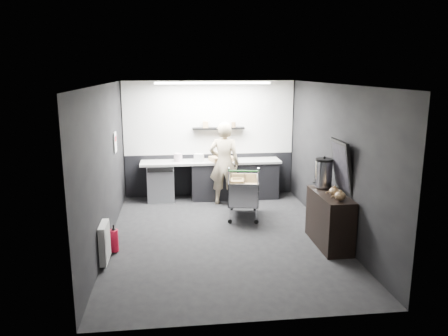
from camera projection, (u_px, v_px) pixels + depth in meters
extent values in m
plane|color=black|center=(223.00, 237.00, 7.86)|extent=(5.50, 5.50, 0.00)
plane|color=silver|center=(223.00, 84.00, 7.27)|extent=(5.50, 5.50, 0.00)
plane|color=black|center=(209.00, 139.00, 10.23)|extent=(5.50, 0.00, 5.50)
plane|color=black|center=(251.00, 214.00, 4.90)|extent=(5.50, 0.00, 5.50)
plane|color=black|center=(105.00, 166.00, 7.33)|extent=(0.00, 5.50, 5.50)
plane|color=black|center=(334.00, 161.00, 7.79)|extent=(0.00, 5.50, 5.50)
cube|color=silver|center=(209.00, 118.00, 10.10)|extent=(3.95, 0.02, 1.70)
cube|color=black|center=(210.00, 175.00, 10.40)|extent=(3.95, 0.02, 1.00)
cube|color=black|center=(219.00, 128.00, 10.07)|extent=(1.20, 0.22, 0.04)
cylinder|color=silver|center=(269.00, 104.00, 10.19)|extent=(0.20, 0.03, 0.20)
cube|color=silver|center=(115.00, 142.00, 8.55)|extent=(0.02, 0.30, 0.40)
cube|color=red|center=(115.00, 139.00, 8.54)|extent=(0.02, 0.22, 0.10)
cube|color=silver|center=(104.00, 242.00, 6.69)|extent=(0.10, 0.50, 0.60)
cube|color=white|center=(213.00, 83.00, 9.07)|extent=(2.40, 0.20, 0.04)
cube|color=black|center=(234.00, 180.00, 10.18)|extent=(2.00, 0.56, 0.85)
cube|color=#A5A5A0|center=(211.00, 162.00, 10.01)|extent=(3.20, 0.60, 0.05)
cube|color=#9EA0A5|center=(161.00, 182.00, 9.98)|extent=(0.60, 0.58, 0.85)
cube|color=black|center=(160.00, 170.00, 9.61)|extent=(0.56, 0.02, 0.10)
imported|color=beige|center=(224.00, 164.00, 9.60)|extent=(0.77, 0.60, 1.85)
cube|color=silver|center=(243.00, 201.00, 8.86)|extent=(0.74, 1.00, 0.02)
cube|color=silver|center=(229.00, 190.00, 8.77)|extent=(0.17, 0.91, 0.48)
cube|color=silver|center=(257.00, 190.00, 8.84)|extent=(0.17, 0.91, 0.48)
cube|color=silver|center=(247.00, 196.00, 8.37)|extent=(0.59, 0.12, 0.48)
cube|color=silver|center=(240.00, 184.00, 9.24)|extent=(0.59, 0.12, 0.48)
cylinder|color=silver|center=(234.00, 215.00, 8.46)|extent=(0.02, 0.02, 0.32)
cylinder|color=silver|center=(260.00, 214.00, 8.51)|extent=(0.02, 0.02, 0.32)
cylinder|color=silver|center=(228.00, 203.00, 9.27)|extent=(0.02, 0.02, 0.32)
cylinder|color=silver|center=(252.00, 202.00, 9.32)|extent=(0.02, 0.02, 0.32)
cylinder|color=#278F30|center=(248.00, 171.00, 8.20)|extent=(0.59, 0.13, 0.03)
cube|color=brown|center=(236.00, 190.00, 8.90)|extent=(0.31, 0.36, 0.41)
cube|color=brown|center=(252.00, 193.00, 8.71)|extent=(0.28, 0.34, 0.37)
cylinder|color=black|center=(234.00, 222.00, 8.49)|extent=(0.09, 0.04, 0.09)
cylinder|color=black|center=(228.00, 209.00, 9.30)|extent=(0.09, 0.04, 0.09)
cylinder|color=black|center=(259.00, 221.00, 8.55)|extent=(0.09, 0.04, 0.09)
cylinder|color=black|center=(252.00, 208.00, 9.36)|extent=(0.09, 0.04, 0.09)
cube|color=black|center=(329.00, 220.00, 7.41)|extent=(0.45, 1.21, 0.90)
cylinder|color=silver|center=(323.00, 174.00, 7.64)|extent=(0.30, 0.30, 0.46)
cylinder|color=black|center=(324.00, 160.00, 7.59)|extent=(0.30, 0.30, 0.04)
sphere|color=black|center=(324.00, 158.00, 7.58)|extent=(0.05, 0.05, 0.05)
ellipsoid|color=brown|center=(334.00, 192.00, 7.14)|extent=(0.18, 0.18, 0.14)
ellipsoid|color=brown|center=(340.00, 196.00, 6.90)|extent=(0.18, 0.18, 0.14)
cube|color=black|center=(342.00, 167.00, 7.28)|extent=(0.21, 0.70, 0.90)
cube|color=black|center=(341.00, 167.00, 7.27)|extent=(0.15, 0.60, 0.77)
cylinder|color=#B70C24|center=(114.00, 241.00, 7.14)|extent=(0.14, 0.14, 0.37)
cone|color=black|center=(114.00, 229.00, 7.09)|extent=(0.09, 0.09, 0.06)
cylinder|color=black|center=(113.00, 226.00, 7.08)|extent=(0.03, 0.03, 0.06)
cube|color=#9F8055|center=(222.00, 159.00, 9.98)|extent=(0.60, 0.53, 0.10)
cylinder|color=beige|center=(178.00, 158.00, 9.90)|extent=(0.19, 0.19, 0.19)
cube|color=silver|center=(199.00, 158.00, 9.91)|extent=(0.24, 0.20, 0.18)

